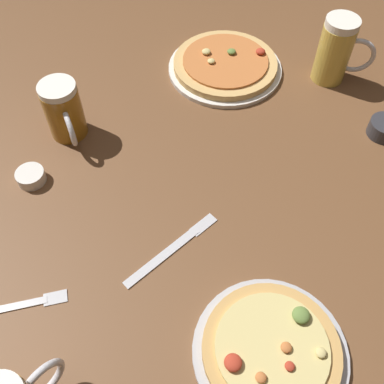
{
  "coord_description": "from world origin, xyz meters",
  "views": [
    {
      "loc": [
        -0.18,
        -0.54,
        0.8
      ],
      "look_at": [
        0.0,
        0.0,
        0.02
      ],
      "focal_mm": 41.97,
      "sensor_mm": 36.0,
      "label": 1
    }
  ],
  "objects": [
    {
      "name": "beer_mug_dark",
      "position": [
        -0.22,
        0.28,
        0.07
      ],
      "size": [
        0.09,
        0.14,
        0.14
      ],
      "color": "#9E6619",
      "rests_on": "ground_plane"
    },
    {
      "name": "ground_plane",
      "position": [
        0.0,
        0.0,
        -0.01
      ],
      "size": [
        2.4,
        2.4,
        0.03
      ],
      "primitive_type": "cube",
      "color": "brown"
    },
    {
      "name": "knife_right",
      "position": [
        -0.08,
        -0.11,
        0.0
      ],
      "size": [
        0.22,
        0.11,
        0.01
      ],
      "color": "silver",
      "rests_on": "ground_plane"
    },
    {
      "name": "fork_left",
      "position": [
        -0.39,
        -0.13,
        0.0
      ],
      "size": [
        0.2,
        0.04,
        0.01
      ],
      "color": "silver",
      "rests_on": "ground_plane"
    },
    {
      "name": "ramekin_butter",
      "position": [
        -0.32,
        0.16,
        0.01
      ],
      "size": [
        0.06,
        0.06,
        0.03
      ],
      "primitive_type": "cylinder",
      "color": "silver",
      "rests_on": "ground_plane"
    },
    {
      "name": "pizza_plate_far",
      "position": [
        0.22,
        0.38,
        0.02
      ],
      "size": [
        0.31,
        0.31,
        0.05
      ],
      "color": "silver",
      "rests_on": "ground_plane"
    },
    {
      "name": "beer_mug_pale",
      "position": [
        0.47,
        0.26,
        0.09
      ],
      "size": [
        0.14,
        0.1,
        0.17
      ],
      "color": "gold",
      "rests_on": "ground_plane"
    },
    {
      "name": "pizza_plate_near",
      "position": [
        0.02,
        -0.36,
        0.02
      ],
      "size": [
        0.27,
        0.27,
        0.05
      ],
      "color": "#B2B2B7",
      "rests_on": "ground_plane"
    }
  ]
}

